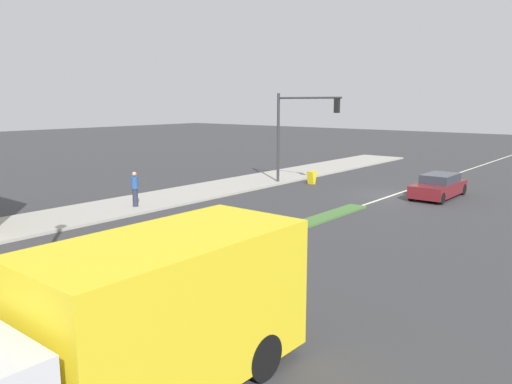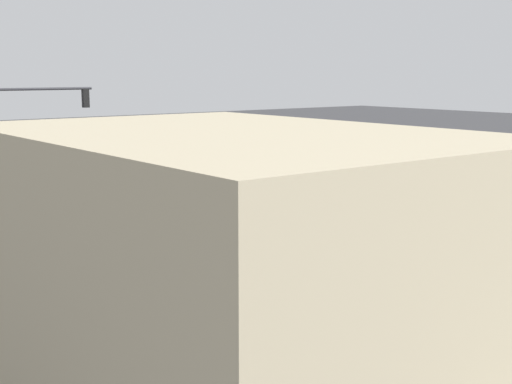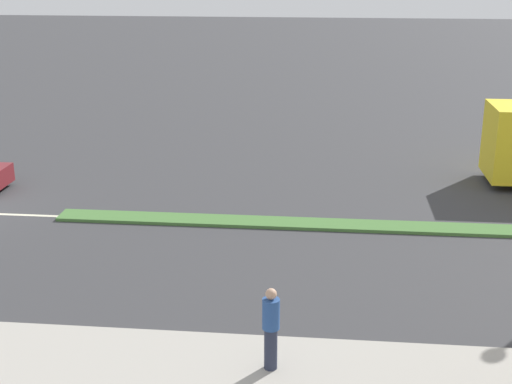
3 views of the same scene
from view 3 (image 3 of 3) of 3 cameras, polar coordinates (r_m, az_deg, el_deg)
name	(u,v)px [view 3 (image 3 of 3)]	position (r m, az deg, el deg)	size (l,w,h in m)	color
pedestrian	(271,327)	(13.98, 1.20, -10.74)	(0.34, 0.34, 1.72)	#282D42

